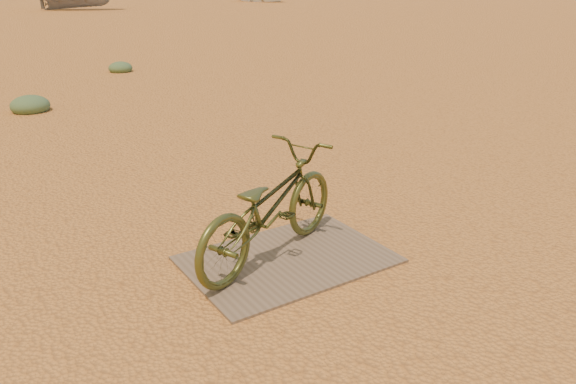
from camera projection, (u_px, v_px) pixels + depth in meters
ground at (323, 294)px, 4.14m from camera, size 120.00×120.00×0.00m
plywood_board at (288, 259)px, 4.62m from camera, size 1.63×1.12×0.02m
bicycle at (269, 207)px, 4.47m from camera, size 1.82×1.20×0.90m
kale_a at (31, 111)px, 9.69m from camera, size 0.65×0.65×0.36m
kale_b at (121, 72)px, 13.66m from camera, size 0.57×0.57×0.31m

